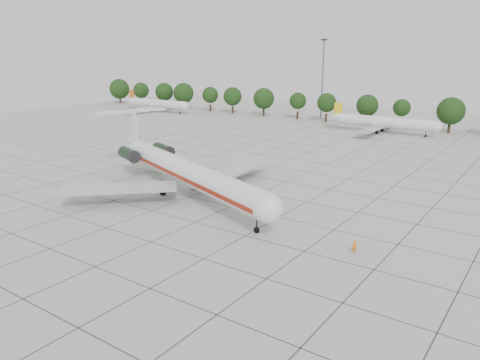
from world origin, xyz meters
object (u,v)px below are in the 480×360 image
at_px(main_airliner, 181,169).
at_px(floodlight_mast, 323,74).
at_px(bg_airliner_a, 157,104).
at_px(bg_airliner_c, 383,122).
at_px(ground_crew, 354,247).

xyz_separation_m(main_airliner, floodlight_mast, (-19.65, 91.18, 10.37)).
height_order(main_airliner, floodlight_mast, floodlight_mast).
xyz_separation_m(bg_airliner_a, bg_airliner_c, (83.91, 1.82, 0.00)).
height_order(ground_crew, bg_airliner_a, bg_airliner_a).
bearing_deg(bg_airliner_a, main_airliner, -43.13).
height_order(ground_crew, floodlight_mast, floodlight_mast).
height_order(ground_crew, bg_airliner_c, bg_airliner_c).
bearing_deg(bg_airliner_a, floodlight_mast, 18.72).
distance_m(bg_airliner_a, bg_airliner_c, 83.93).
distance_m(ground_crew, floodlight_mast, 110.53).
bearing_deg(floodlight_mast, ground_crew, -62.46).
height_order(bg_airliner_c, floodlight_mast, floodlight_mast).
relative_size(main_airliner, ground_crew, 29.27).
distance_m(main_airliner, bg_airliner_a, 105.10).
bearing_deg(main_airliner, bg_airliner_c, 105.48).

